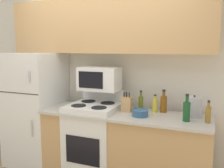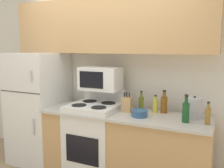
# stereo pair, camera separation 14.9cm
# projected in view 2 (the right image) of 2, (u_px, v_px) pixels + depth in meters

# --- Properties ---
(wall_back) EXTENTS (8.00, 0.05, 2.55)m
(wall_back) POSITION_uv_depth(u_px,v_px,m) (113.00, 76.00, 3.52)
(wall_back) COLOR silver
(wall_back) RESTS_ON ground_plane
(lower_cabinets) EXTENTS (2.05, 0.65, 0.89)m
(lower_cabinets) POSITION_uv_depth(u_px,v_px,m) (124.00, 147.00, 3.10)
(lower_cabinets) COLOR tan
(lower_cabinets) RESTS_ON ground_plane
(refrigerator) EXTENTS (0.71, 0.74, 1.60)m
(refrigerator) POSITION_uv_depth(u_px,v_px,m) (39.00, 107.00, 3.67)
(refrigerator) COLOR white
(refrigerator) RESTS_ON ground_plane
(upper_cabinets) EXTENTS (2.75, 0.32, 0.71)m
(upper_cabinets) POSITION_uv_depth(u_px,v_px,m) (107.00, 26.00, 3.26)
(upper_cabinets) COLOR tan
(upper_cabinets) RESTS_ON refrigerator
(stove) EXTENTS (0.62, 0.63, 1.12)m
(stove) POSITION_uv_depth(u_px,v_px,m) (94.00, 139.00, 3.25)
(stove) COLOR white
(stove) RESTS_ON ground_plane
(microwave) EXTENTS (0.52, 0.31, 0.30)m
(microwave) POSITION_uv_depth(u_px,v_px,m) (100.00, 79.00, 3.26)
(microwave) COLOR white
(microwave) RESTS_ON stove
(knife_block) EXTENTS (0.12, 0.09, 0.25)m
(knife_block) POSITION_uv_depth(u_px,v_px,m) (127.00, 104.00, 3.06)
(knife_block) COLOR tan
(knife_block) RESTS_ON lower_cabinets
(bowl) EXTENTS (0.20, 0.20, 0.08)m
(bowl) POSITION_uv_depth(u_px,v_px,m) (139.00, 113.00, 2.87)
(bowl) COLOR #335B84
(bowl) RESTS_ON lower_cabinets
(bottle_wine_green) EXTENTS (0.08, 0.08, 0.30)m
(bottle_wine_green) POSITION_uv_depth(u_px,v_px,m) (186.00, 111.00, 2.64)
(bottle_wine_green) COLOR #194C23
(bottle_wine_green) RESTS_ON lower_cabinets
(bottle_vinegar) EXTENTS (0.06, 0.06, 0.24)m
(bottle_vinegar) POSITION_uv_depth(u_px,v_px,m) (208.00, 115.00, 2.57)
(bottle_vinegar) COLOR olive
(bottle_vinegar) RESTS_ON lower_cabinets
(bottle_whiskey) EXTENTS (0.08, 0.08, 0.28)m
(bottle_whiskey) POSITION_uv_depth(u_px,v_px,m) (164.00, 104.00, 3.02)
(bottle_whiskey) COLOR brown
(bottle_whiskey) RESTS_ON lower_cabinets
(bottle_olive_oil) EXTENTS (0.06, 0.06, 0.26)m
(bottle_olive_oil) POSITION_uv_depth(u_px,v_px,m) (141.00, 103.00, 3.09)
(bottle_olive_oil) COLOR #5B6619
(bottle_olive_oil) RESTS_ON lower_cabinets
(bottle_cooking_spray) EXTENTS (0.06, 0.06, 0.22)m
(bottle_cooking_spray) POSITION_uv_depth(u_px,v_px,m) (155.00, 106.00, 3.03)
(bottle_cooking_spray) COLOR gold
(bottle_cooking_spray) RESTS_ON lower_cabinets
(kettle) EXTENTS (0.17, 0.17, 0.26)m
(kettle) POSITION_uv_depth(u_px,v_px,m) (194.00, 108.00, 2.79)
(kettle) COLOR #B7B7BC
(kettle) RESTS_ON lower_cabinets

